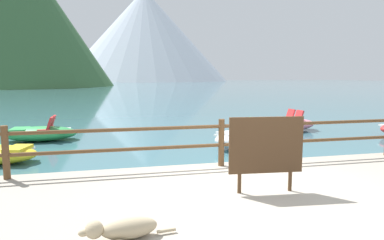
{
  "coord_description": "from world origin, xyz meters",
  "views": [
    {
      "loc": [
        -2.21,
        -5.13,
        2.22
      ],
      "look_at": [
        0.22,
        5.0,
        0.9
      ],
      "focal_mm": 33.22,
      "sensor_mm": 36.0,
      "label": 1
    }
  ],
  "objects_px": {
    "pedal_boat_1": "(40,133)",
    "pedal_boat_5": "(286,124)",
    "dog_resting": "(123,229)",
    "sign_board": "(266,146)",
    "pedal_boat_0": "(248,138)"
  },
  "relations": [
    {
      "from": "sign_board",
      "to": "pedal_boat_0",
      "type": "height_order",
      "value": "sign_board"
    },
    {
      "from": "dog_resting",
      "to": "pedal_boat_0",
      "type": "relative_size",
      "value": 0.42
    },
    {
      "from": "pedal_boat_0",
      "to": "pedal_boat_5",
      "type": "xyz_separation_m",
      "value": [
        2.79,
        2.76,
        -0.04
      ]
    },
    {
      "from": "dog_resting",
      "to": "pedal_boat_1",
      "type": "bearing_deg",
      "value": 104.88
    },
    {
      "from": "pedal_boat_5",
      "to": "sign_board",
      "type": "bearing_deg",
      "value": -120.42
    },
    {
      "from": "pedal_boat_0",
      "to": "pedal_boat_1",
      "type": "bearing_deg",
      "value": 156.88
    },
    {
      "from": "dog_resting",
      "to": "sign_board",
      "type": "bearing_deg",
      "value": 26.65
    },
    {
      "from": "sign_board",
      "to": "dog_resting",
      "type": "xyz_separation_m",
      "value": [
        -2.24,
        -1.12,
        -0.61
      ]
    },
    {
      "from": "pedal_boat_1",
      "to": "pedal_boat_0",
      "type": "bearing_deg",
      "value": -23.12
    },
    {
      "from": "sign_board",
      "to": "pedal_boat_5",
      "type": "distance_m",
      "value": 9.13
    },
    {
      "from": "dog_resting",
      "to": "pedal_boat_5",
      "type": "distance_m",
      "value": 11.28
    },
    {
      "from": "pedal_boat_1",
      "to": "pedal_boat_5",
      "type": "height_order",
      "value": "pedal_boat_5"
    },
    {
      "from": "pedal_boat_0",
      "to": "pedal_boat_1",
      "type": "xyz_separation_m",
      "value": [
        -6.43,
        2.74,
        -0.04
      ]
    },
    {
      "from": "pedal_boat_1",
      "to": "pedal_boat_5",
      "type": "distance_m",
      "value": 9.22
    },
    {
      "from": "sign_board",
      "to": "dog_resting",
      "type": "distance_m",
      "value": 2.58
    }
  ]
}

